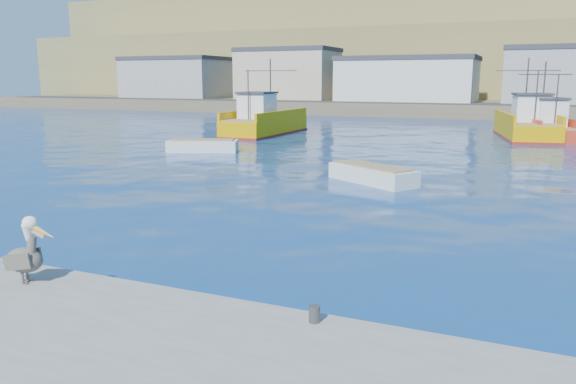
# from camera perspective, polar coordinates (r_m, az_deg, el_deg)

# --- Properties ---
(ground) EXTENTS (260.00, 260.00, 0.00)m
(ground) POSITION_cam_1_polar(r_m,az_deg,el_deg) (14.24, -3.83, -7.67)
(ground) COLOR navy
(ground) RESTS_ON ground
(dock_bollards) EXTENTS (36.20, 0.20, 0.30)m
(dock_bollards) POSITION_cam_1_polar(r_m,az_deg,el_deg) (10.97, -9.29, -10.12)
(dock_bollards) COLOR #4C4C4C
(dock_bollards) RESTS_ON dock
(far_shore) EXTENTS (200.00, 81.00, 24.00)m
(far_shore) POSITION_cam_1_polar(r_m,az_deg,el_deg) (121.38, 21.03, 12.71)
(far_shore) COLOR brown
(far_shore) RESTS_ON ground
(trawler_yellow_a) EXTENTS (4.86, 10.62, 6.43)m
(trawler_yellow_a) POSITION_cam_1_polar(r_m,az_deg,el_deg) (48.24, -2.45, 7.06)
(trawler_yellow_a) COLOR #D99D00
(trawler_yellow_a) RESTS_ON ground
(trawler_yellow_b) EXTENTS (5.49, 10.87, 6.40)m
(trawler_yellow_b) POSITION_cam_1_polar(r_m,az_deg,el_deg) (48.91, 23.07, 6.21)
(trawler_yellow_b) COLOR #D99D00
(trawler_yellow_b) RESTS_ON ground
(boat_orange) EXTENTS (4.99, 8.24, 6.01)m
(boat_orange) POSITION_cam_1_polar(r_m,az_deg,el_deg) (48.28, 24.64, 6.05)
(boat_orange) COLOR red
(boat_orange) RESTS_ON ground
(skiff_left) EXTENTS (4.78, 3.08, 0.98)m
(skiff_left) POSITION_cam_1_polar(r_m,az_deg,el_deg) (37.12, -8.66, 4.57)
(skiff_left) COLOR silver
(skiff_left) RESTS_ON ground
(skiff_mid) EXTENTS (4.60, 3.71, 0.97)m
(skiff_mid) POSITION_cam_1_polar(r_m,az_deg,el_deg) (25.92, 8.56, 1.64)
(skiff_mid) COLOR silver
(skiff_mid) RESTS_ON ground
(pelican) EXTENTS (1.14, 0.66, 1.43)m
(pelican) POSITION_cam_1_polar(r_m,az_deg,el_deg) (12.78, -25.09, -5.78)
(pelican) COLOR #595451
(pelican) RESTS_ON dock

